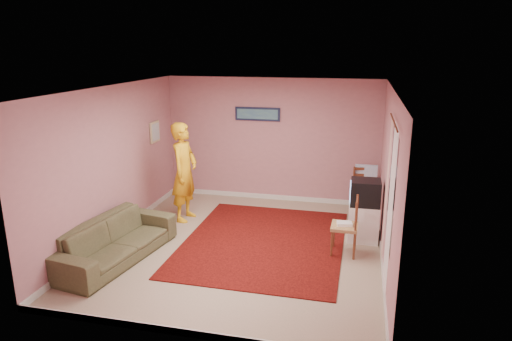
% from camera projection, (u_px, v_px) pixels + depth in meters
% --- Properties ---
extents(ground, '(5.00, 5.00, 0.00)m').
position_uv_depth(ground, '(242.00, 246.00, 7.58)').
color(ground, tan).
rests_on(ground, ground).
extents(wall_back, '(4.50, 0.02, 2.60)m').
position_uv_depth(wall_back, '(272.00, 140.00, 9.58)').
color(wall_back, '#B4767C').
rests_on(wall_back, ground).
extents(wall_front, '(4.50, 0.02, 2.60)m').
position_uv_depth(wall_front, '(182.00, 232.00, 4.89)').
color(wall_front, '#B4767C').
rests_on(wall_front, ground).
extents(wall_left, '(0.02, 5.00, 2.60)m').
position_uv_depth(wall_left, '(113.00, 163.00, 7.72)').
color(wall_left, '#B4767C').
rests_on(wall_left, ground).
extents(wall_right, '(0.02, 5.00, 2.60)m').
position_uv_depth(wall_right, '(388.00, 180.00, 6.75)').
color(wall_right, '#B4767C').
rests_on(wall_right, ground).
extents(ceiling, '(4.50, 5.00, 0.02)m').
position_uv_depth(ceiling, '(241.00, 89.00, 6.89)').
color(ceiling, white).
rests_on(ceiling, wall_back).
extents(baseboard_back, '(4.50, 0.02, 0.10)m').
position_uv_depth(baseboard_back, '(271.00, 197.00, 9.91)').
color(baseboard_back, silver).
rests_on(baseboard_back, ground).
extents(baseboard_front, '(4.50, 0.02, 0.10)m').
position_uv_depth(baseboard_front, '(187.00, 333.00, 5.23)').
color(baseboard_front, silver).
rests_on(baseboard_front, ground).
extents(baseboard_left, '(0.02, 5.00, 0.10)m').
position_uv_depth(baseboard_left, '(120.00, 232.00, 8.05)').
color(baseboard_left, silver).
rests_on(baseboard_left, ground).
extents(baseboard_right, '(0.02, 5.00, 0.10)m').
position_uv_depth(baseboard_right, '(381.00, 257.00, 7.08)').
color(baseboard_right, silver).
rests_on(baseboard_right, ground).
extents(window, '(0.01, 1.10, 1.50)m').
position_uv_depth(window, '(392.00, 189.00, 5.86)').
color(window, black).
rests_on(window, wall_right).
extents(curtain_sheer, '(0.01, 0.75, 2.10)m').
position_uv_depth(curtain_sheer, '(390.00, 207.00, 5.78)').
color(curtain_sheer, white).
rests_on(curtain_sheer, wall_right).
extents(curtain_floral, '(0.01, 0.35, 2.10)m').
position_uv_depth(curtain_floral, '(387.00, 191.00, 6.44)').
color(curtain_floral, '#EBE6C8').
rests_on(curtain_floral, wall_right).
extents(curtain_rod, '(0.02, 1.40, 0.02)m').
position_uv_depth(curtain_rod, '(394.00, 122.00, 5.64)').
color(curtain_rod, brown).
rests_on(curtain_rod, wall_right).
extents(picture_back, '(0.95, 0.04, 0.28)m').
position_uv_depth(picture_back, '(257.00, 114.00, 9.47)').
color(picture_back, '#121833').
rests_on(picture_back, wall_back).
extents(picture_left, '(0.04, 0.38, 0.42)m').
position_uv_depth(picture_left, '(155.00, 132.00, 9.15)').
color(picture_left, '#CABD8B').
rests_on(picture_left, wall_left).
extents(area_rug, '(2.66, 3.32, 0.02)m').
position_uv_depth(area_rug, '(264.00, 242.00, 7.75)').
color(area_rug, black).
rests_on(area_rug, ground).
extents(tv_cabinet, '(0.51, 0.46, 0.64)m').
position_uv_depth(tv_cabinet, '(363.00, 222.00, 7.76)').
color(tv_cabinet, white).
rests_on(tv_cabinet, ground).
extents(crt_tv, '(0.51, 0.45, 0.43)m').
position_uv_depth(crt_tv, '(365.00, 192.00, 7.62)').
color(crt_tv, black).
rests_on(crt_tv, tv_cabinet).
extents(chair_a, '(0.53, 0.51, 0.53)m').
position_uv_depth(chair_a, '(365.00, 188.00, 8.72)').
color(chair_a, tan).
rests_on(chair_a, ground).
extents(dvd_player, '(0.46, 0.39, 0.07)m').
position_uv_depth(dvd_player, '(365.00, 191.00, 8.73)').
color(dvd_player, '#A6A6AA').
rests_on(dvd_player, chair_a).
extents(blue_throw, '(0.42, 0.05, 0.44)m').
position_uv_depth(blue_throw, '(366.00, 176.00, 8.84)').
color(blue_throw, '#7DA1CE').
rests_on(blue_throw, chair_a).
extents(chair_b, '(0.42, 0.44, 0.52)m').
position_uv_depth(chair_b, '(345.00, 219.00, 7.19)').
color(chair_b, tan).
rests_on(chair_b, ground).
extents(game_console, '(0.26, 0.21, 0.05)m').
position_uv_depth(game_console, '(345.00, 224.00, 7.21)').
color(game_console, white).
rests_on(game_console, chair_b).
extents(sofa, '(1.20, 2.29, 0.64)m').
position_uv_depth(sofa, '(115.00, 240.00, 7.06)').
color(sofa, '#4F4F30').
rests_on(sofa, ground).
extents(person, '(0.50, 0.72, 1.87)m').
position_uv_depth(person, '(184.00, 172.00, 8.55)').
color(person, gold).
rests_on(person, ground).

